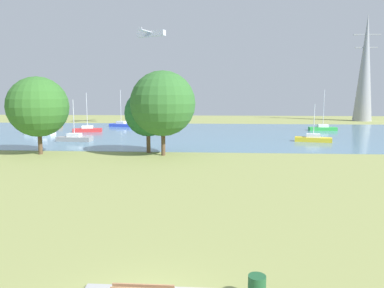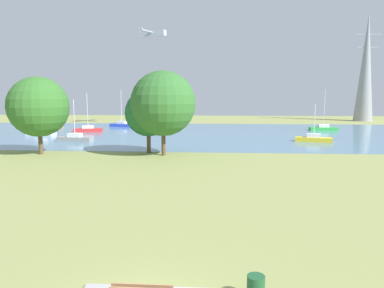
{
  "view_description": "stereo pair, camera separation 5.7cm",
  "coord_description": "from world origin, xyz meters",
  "views": [
    {
      "loc": [
        2.03,
        -9.41,
        6.36
      ],
      "look_at": [
        0.36,
        15.81,
        2.89
      ],
      "focal_mm": 33.62,
      "sensor_mm": 36.0,
      "label": 1
    },
    {
      "loc": [
        2.09,
        -9.41,
        6.36
      ],
      "look_at": [
        0.36,
        15.81,
        2.89
      ],
      "focal_mm": 33.62,
      "sensor_mm": 36.0,
      "label": 2
    }
  ],
  "objects": [
    {
      "name": "sailboat_red",
      "position": [
        -20.06,
        50.96,
        0.46
      ],
      "size": [
        4.99,
        2.34,
        6.72
      ],
      "color": "red",
      "rests_on": "water_surface"
    },
    {
      "name": "sailboat_blue",
      "position": [
        -16.92,
        61.34,
        0.47
      ],
      "size": [
        5.03,
        2.85,
        7.3
      ],
      "color": "blue",
      "rests_on": "water_surface"
    },
    {
      "name": "light_aircraft",
      "position": [
        -11.42,
        65.81,
        18.81
      ],
      "size": [
        6.34,
        8.19,
        2.1
      ],
      "color": "silver"
    },
    {
      "name": "sailboat_green",
      "position": [
        21.19,
        56.18,
        0.47
      ],
      "size": [
        4.8,
        1.51,
        7.26
      ],
      "color": "green",
      "rests_on": "water_surface"
    },
    {
      "name": "tree_east_near",
      "position": [
        -16.84,
        27.73,
        5.09
      ],
      "size": [
        6.4,
        6.4,
        8.3
      ],
      "color": "brown",
      "rests_on": "ground"
    },
    {
      "name": "tree_east_far",
      "position": [
        -5.36,
        29.43,
        4.38
      ],
      "size": [
        5.1,
        5.1,
        6.94
      ],
      "color": "brown",
      "rests_on": "ground"
    },
    {
      "name": "water_surface",
      "position": [
        0.0,
        50.0,
        0.01
      ],
      "size": [
        140.0,
        40.0,
        0.02
      ],
      "primitive_type": "cube",
      "color": "#56819E",
      "rests_on": "ground"
    },
    {
      "name": "sailboat_gray",
      "position": [
        -17.38,
        38.5,
        0.45
      ],
      "size": [
        4.89,
        1.83,
        5.71
      ],
      "color": "gray",
      "rests_on": "water_surface"
    },
    {
      "name": "tree_west_near",
      "position": [
        -3.49,
        27.86,
        5.46
      ],
      "size": [
        6.8,
        6.8,
        8.87
      ],
      "color": "brown",
      "rests_on": "ground"
    },
    {
      "name": "litter_bin",
      "position": [
        3.35,
        1.16,
        0.4
      ],
      "size": [
        0.56,
        0.56,
        0.8
      ],
      "primitive_type": "cylinder",
      "color": "#1E512D",
      "rests_on": "ground"
    },
    {
      "name": "sailboat_yellow",
      "position": [
        15.31,
        40.14,
        0.44
      ],
      "size": [
        5.02,
        2.65,
        5.11
      ],
      "color": "yellow",
      "rests_on": "water_surface"
    },
    {
      "name": "sailboat_brown",
      "position": [
        -30.26,
        58.3,
        0.47
      ],
      "size": [
        4.99,
        2.33,
        7.52
      ],
      "color": "brown",
      "rests_on": "water_surface"
    },
    {
      "name": "sailboat_white",
      "position": [
        -26.03,
        46.0,
        0.45
      ],
      "size": [
        4.99,
        2.33,
        6.03
      ],
      "color": "white",
      "rests_on": "water_surface"
    },
    {
      "name": "electricity_pylon",
      "position": [
        37.83,
        81.35,
        12.88
      ],
      "size": [
        6.4,
        4.4,
        25.73
      ],
      "color": "gray",
      "rests_on": "ground"
    },
    {
      "name": "ground_plane",
      "position": [
        0.0,
        22.0,
        0.0
      ],
      "size": [
        160.0,
        160.0,
        0.0
      ],
      "primitive_type": "plane",
      "color": "#8C9351"
    }
  ]
}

